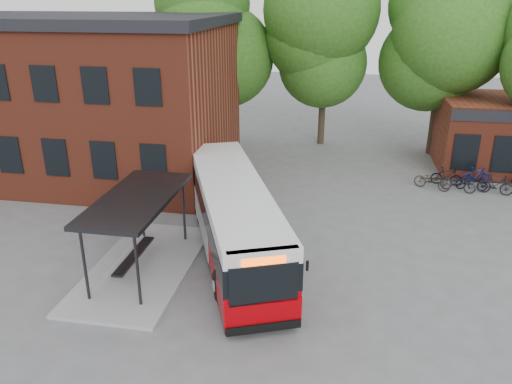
% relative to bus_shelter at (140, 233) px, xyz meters
% --- Properties ---
extents(ground, '(100.00, 100.00, 0.00)m').
position_rel_bus_shelter_xyz_m(ground, '(4.50, 1.00, -1.45)').
color(ground, '#5C5C5E').
extents(station_building, '(18.40, 10.40, 8.50)m').
position_rel_bus_shelter_xyz_m(station_building, '(-8.50, 10.00, 2.80)').
color(station_building, maroon).
rests_on(station_building, ground).
extents(bus_shelter, '(3.60, 7.00, 2.90)m').
position_rel_bus_shelter_xyz_m(bus_shelter, '(0.00, 0.00, 0.00)').
color(bus_shelter, '#262629').
rests_on(bus_shelter, ground).
extents(bike_rail, '(5.20, 0.10, 0.38)m').
position_rel_bus_shelter_xyz_m(bike_rail, '(13.78, 11.00, -1.26)').
color(bike_rail, '#262629').
rests_on(bike_rail, ground).
extents(tree_0, '(7.92, 7.92, 11.00)m').
position_rel_bus_shelter_xyz_m(tree_0, '(-1.50, 17.00, 4.05)').
color(tree_0, '#265516').
rests_on(tree_0, ground).
extents(tree_1, '(7.92, 7.92, 10.40)m').
position_rel_bus_shelter_xyz_m(tree_1, '(5.50, 18.00, 3.75)').
color(tree_1, '#265516').
rests_on(tree_1, ground).
extents(tree_2, '(7.92, 7.92, 11.00)m').
position_rel_bus_shelter_xyz_m(tree_2, '(12.50, 17.00, 4.05)').
color(tree_2, '#265516').
rests_on(tree_2, ground).
extents(city_bus, '(6.38, 11.31, 2.85)m').
position_rel_bus_shelter_xyz_m(city_bus, '(3.01, 2.00, -0.02)').
color(city_bus, '#A20006').
rests_on(city_bus, ground).
extents(bicycle_0, '(1.99, 1.38, 0.99)m').
position_rel_bus_shelter_xyz_m(bicycle_0, '(11.71, 10.35, -0.95)').
color(bicycle_0, '#39302A').
rests_on(bicycle_0, ground).
extents(bicycle_1, '(1.68, 0.75, 0.98)m').
position_rel_bus_shelter_xyz_m(bicycle_1, '(12.55, 11.12, -0.96)').
color(bicycle_1, black).
rests_on(bicycle_1, ground).
extents(bicycle_2, '(1.85, 1.18, 0.92)m').
position_rel_bus_shelter_xyz_m(bicycle_2, '(12.97, 10.26, -0.99)').
color(bicycle_2, '#1F212A').
rests_on(bicycle_2, ground).
extents(bicycle_3, '(1.65, 0.77, 0.95)m').
position_rel_bus_shelter_xyz_m(bicycle_3, '(14.10, 11.54, -0.97)').
color(bicycle_3, navy).
rests_on(bicycle_3, ground).
extents(bicycle_4, '(1.63, 0.75, 0.82)m').
position_rel_bus_shelter_xyz_m(bicycle_4, '(13.71, 10.59, -1.04)').
color(bicycle_4, black).
rests_on(bicycle_4, ground).
extents(bicycle_5, '(1.79, 0.85, 1.04)m').
position_rel_bus_shelter_xyz_m(bicycle_5, '(14.76, 10.19, -0.93)').
color(bicycle_5, black).
rests_on(bicycle_5, ground).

